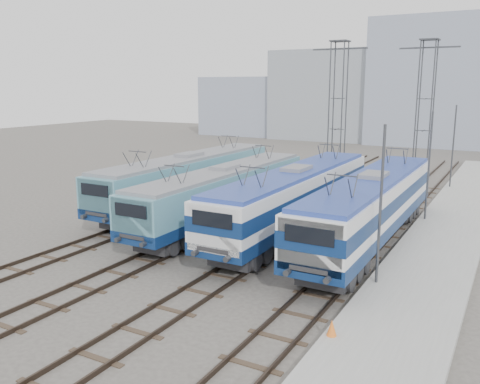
% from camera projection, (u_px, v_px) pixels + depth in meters
% --- Properties ---
extents(ground, '(160.00, 160.00, 0.00)m').
position_uv_depth(ground, '(184.00, 269.00, 24.07)').
color(ground, '#514C47').
extents(platform, '(4.00, 70.00, 0.30)m').
position_uv_depth(platform, '(437.00, 252.00, 26.05)').
color(platform, '#9E9E99').
rests_on(platform, ground).
extents(locomotive_far_left, '(2.88, 18.19, 3.42)m').
position_uv_depth(locomotive_far_left, '(188.00, 177.00, 35.50)').
color(locomotive_far_left, navy).
rests_on(locomotive_far_left, ground).
extents(locomotive_center_left, '(2.75, 17.34, 3.26)m').
position_uv_depth(locomotive_center_left, '(223.00, 191.00, 31.11)').
color(locomotive_center_left, navy).
rests_on(locomotive_center_left, ground).
extents(locomotive_center_right, '(2.90, 18.35, 3.45)m').
position_uv_depth(locomotive_center_right, '(295.00, 194.00, 29.39)').
color(locomotive_center_right, navy).
rests_on(locomotive_center_right, ground).
extents(locomotive_far_right, '(2.92, 18.45, 3.47)m').
position_uv_depth(locomotive_far_right, '(371.00, 203.00, 27.08)').
color(locomotive_far_right, navy).
rests_on(locomotive_far_right, ground).
extents(catenary_tower_west, '(4.50, 1.20, 12.00)m').
position_uv_depth(catenary_tower_west, '(337.00, 109.00, 41.54)').
color(catenary_tower_west, '#3F4247').
rests_on(catenary_tower_west, ground).
extents(catenary_tower_east, '(4.50, 1.20, 12.00)m').
position_uv_depth(catenary_tower_east, '(425.00, 110.00, 40.17)').
color(catenary_tower_east, '#3F4247').
rests_on(catenary_tower_east, ground).
extents(mast_front, '(0.12, 0.12, 7.00)m').
position_uv_depth(mast_front, '(380.00, 209.00, 20.98)').
color(mast_front, '#3F4247').
rests_on(mast_front, ground).
extents(mast_mid, '(0.12, 0.12, 7.00)m').
position_uv_depth(mast_mid, '(429.00, 169.00, 31.25)').
color(mast_mid, '#3F4247').
rests_on(mast_mid, ground).
extents(mast_rear, '(0.12, 0.12, 7.00)m').
position_uv_depth(mast_rear, '(453.00, 148.00, 41.53)').
color(mast_rear, '#3F4247').
rests_on(mast_rear, ground).
extents(safety_cone, '(0.34, 0.34, 0.56)m').
position_uv_depth(safety_cone, '(332.00, 328.00, 16.94)').
color(safety_cone, orange).
rests_on(safety_cone, platform).
extents(building_west, '(18.00, 12.00, 14.00)m').
position_uv_depth(building_west, '(333.00, 95.00, 82.35)').
color(building_west, '#8A929C').
rests_on(building_west, ground).
extents(building_center, '(22.00, 14.00, 18.00)m').
position_uv_depth(building_center, '(453.00, 82.00, 73.40)').
color(building_center, '#8C96AB').
rests_on(building_center, ground).
extents(building_far_west, '(14.00, 10.00, 10.00)m').
position_uv_depth(building_far_west, '(246.00, 106.00, 90.36)').
color(building_far_west, '#8C96AB').
rests_on(building_far_west, ground).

